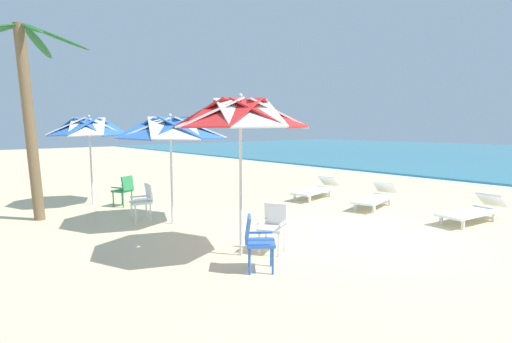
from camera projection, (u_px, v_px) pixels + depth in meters
The scene contains 12 objects.
ground_plane at pixel (366, 236), 8.01m from camera, with size 80.00×80.00×0.00m, color beige.
beach_umbrella_0 at pixel (240, 115), 6.56m from camera, with size 2.30×2.30×2.79m.
plastic_chair_0 at pixel (256, 239), 6.05m from camera, with size 0.63×0.63×0.87m.
plastic_chair_1 at pixel (273, 224), 6.98m from camera, with size 0.60×0.62×0.87m.
beach_umbrella_1 at pixel (170, 129), 8.82m from camera, with size 2.56×2.56×2.53m.
plastic_chair_2 at pixel (144, 200), 9.35m from camera, with size 0.50×0.53×0.87m.
beach_umbrella_2 at pixel (89, 128), 11.05m from camera, with size 2.28×2.28×2.57m.
plastic_chair_3 at pixel (124, 189), 10.98m from camera, with size 0.61×0.59×0.87m.
sun_lounger_0 at pixel (473, 210), 9.16m from camera, with size 0.92×2.21×0.62m.
sun_lounger_1 at pixel (376, 197), 10.92m from camera, with size 1.10×2.23×0.62m.
sun_lounger_2 at pixel (316, 189), 12.29m from camera, with size 1.03×2.23×0.62m.
palm_tree_1 at pixel (27, 94), 9.06m from camera, with size 2.93×2.73×4.60m.
Camera 1 is at (4.49, -6.78, 2.23)m, focal length 27.44 mm.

